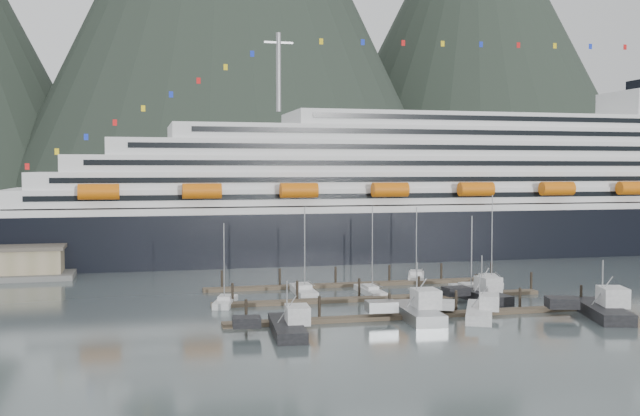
# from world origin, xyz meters

# --- Properties ---
(ground) EXTENTS (1600.00, 1600.00, 0.00)m
(ground) POSITION_xyz_m (0.00, 0.00, 0.00)
(ground) COLOR #4E5C5C
(ground) RESTS_ON ground
(mountains) EXTENTS (870.00, 440.00, 420.00)m
(mountains) POSITION_xyz_m (52.48, 588.54, 163.40)
(mountains) COLOR black
(mountains) RESTS_ON ground
(cruise_ship) EXTENTS (210.00, 30.40, 50.30)m
(cruise_ship) POSITION_xyz_m (30.03, 54.94, 12.04)
(cruise_ship) COLOR black
(cruise_ship) RESTS_ON ground
(dock_near) EXTENTS (48.18, 2.28, 3.20)m
(dock_near) POSITION_xyz_m (-4.93, -9.95, 0.31)
(dock_near) COLOR #42382A
(dock_near) RESTS_ON ground
(dock_mid) EXTENTS (48.18, 2.28, 3.20)m
(dock_mid) POSITION_xyz_m (-4.93, 3.05, 0.31)
(dock_mid) COLOR #42382A
(dock_mid) RESTS_ON ground
(dock_far) EXTENTS (48.18, 2.28, 3.20)m
(dock_far) POSITION_xyz_m (-4.93, 16.05, 0.31)
(dock_far) COLOR #42382A
(dock_far) RESTS_ON ground
(sailboat_a) EXTENTS (4.34, 8.02, 11.58)m
(sailboat_a) POSITION_xyz_m (-26.97, 4.25, 0.39)
(sailboat_a) COLOR #B0B0B0
(sailboat_a) RESTS_ON ground
(sailboat_b) EXTENTS (2.99, 10.19, 13.59)m
(sailboat_b) POSITION_xyz_m (-14.72, 10.35, 0.42)
(sailboat_b) COLOR #B0B0B0
(sailboat_b) RESTS_ON ground
(sailboat_d) EXTENTS (2.36, 9.45, 13.52)m
(sailboat_d) POSITION_xyz_m (-5.10, 8.12, 0.40)
(sailboat_d) COLOR #B0B0B0
(sailboat_d) RESTS_ON ground
(sailboat_f) EXTENTS (5.64, 9.17, 12.63)m
(sailboat_f) POSITION_xyz_m (6.74, 19.99, 0.42)
(sailboat_f) COLOR #B0B0B0
(sailboat_f) RESTS_ON ground
(sailboat_g) EXTENTS (5.63, 10.61, 14.79)m
(sailboat_g) POSITION_xyz_m (16.62, 12.68, 0.42)
(sailboat_g) COLOR #B0B0B0
(sailboat_g) RESTS_ON ground
(sailboat_h) EXTENTS (3.34, 9.76, 12.20)m
(sailboat_h) POSITION_xyz_m (8.82, 4.09, 0.42)
(sailboat_h) COLOR #B0B0B0
(sailboat_h) RESTS_ON ground
(trawler_a) EXTENTS (8.81, 12.17, 6.53)m
(trawler_a) POSITION_xyz_m (-22.38, -14.99, 0.85)
(trawler_a) COLOR black
(trawler_a) RESTS_ON ground
(trawler_b) EXTENTS (9.19, 12.06, 7.73)m
(trawler_b) POSITION_xyz_m (-5.22, -10.74, 0.96)
(trawler_b) COLOR #949799
(trawler_b) RESTS_ON ground
(trawler_c) EXTENTS (9.97, 12.03, 6.03)m
(trawler_c) POSITION_xyz_m (2.85, -11.47, 0.81)
(trawler_c) COLOR #B0B0B0
(trawler_c) RESTS_ON ground
(trawler_d) EXTENTS (10.68, 13.71, 7.86)m
(trawler_d) POSITION_xyz_m (17.85, -14.96, 0.97)
(trawler_d) COLOR black
(trawler_d) RESTS_ON ground
(trawler_e) EXTENTS (8.48, 11.11, 7.00)m
(trawler_e) POSITION_xyz_m (8.34, -0.87, 0.90)
(trawler_e) COLOR black
(trawler_e) RESTS_ON ground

